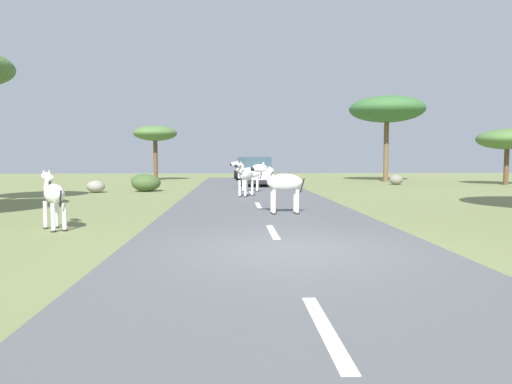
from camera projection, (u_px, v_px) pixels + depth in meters
name	position (u px, v px, depth m)	size (l,w,h in m)	color
ground_plane	(291.00, 252.00, 8.54)	(90.00, 90.00, 0.00)	olive
road	(282.00, 251.00, 8.53)	(6.00, 64.00, 0.05)	#56595B
lane_markings	(289.00, 261.00, 7.53)	(0.16, 56.00, 0.01)	silver
zebra_0	(245.00, 175.00, 20.12)	(0.98, 1.52, 1.55)	silver
zebra_1	(53.00, 194.00, 11.13)	(1.07, 1.33, 1.43)	silver
zebra_2	(249.00, 173.00, 23.18)	(1.65, 0.62, 1.56)	silver
zebra_3	(282.00, 183.00, 13.87)	(1.65, 0.53, 1.55)	silver
car_0	(258.00, 172.00, 28.73)	(2.17, 4.42, 1.74)	silver
car_1	(248.00, 169.00, 36.57)	(2.18, 4.42, 1.74)	silver
tree_3	(507.00, 139.00, 29.90)	(3.76, 3.76, 3.61)	brown
tree_5	(387.00, 110.00, 33.88)	(5.42, 5.42, 6.23)	brown
tree_6	(155.00, 134.00, 35.72)	(3.32, 3.32, 4.21)	brown
bush_0	(142.00, 181.00, 27.40)	(1.32, 1.19, 0.79)	#386633
bush_1	(146.00, 183.00, 24.09)	(1.49, 1.34, 0.89)	#425B2D
rock_0	(396.00, 180.00, 30.16)	(0.89, 0.71, 0.67)	gray
rock_1	(96.00, 187.00, 23.21)	(0.88, 0.83, 0.61)	gray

